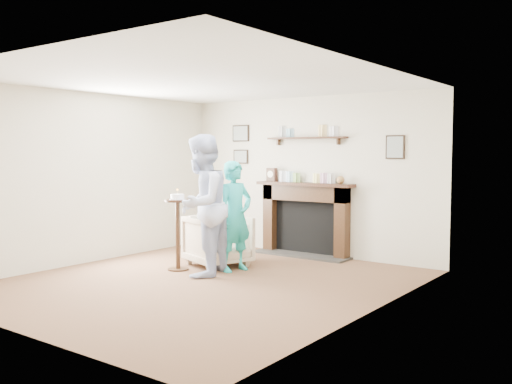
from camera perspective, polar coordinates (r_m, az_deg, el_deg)
ground at (r=7.24m, az=-5.19°, el=-8.99°), size 5.00×5.00×0.00m
room_shell at (r=7.59m, az=-1.79°, el=3.98°), size 4.54×5.02×2.52m
armchair at (r=8.25m, az=-3.80°, el=-7.38°), size 1.01×1.00×0.73m
man at (r=7.65m, az=-5.42°, el=-8.30°), size 0.94×1.07×1.86m
woman at (r=7.92m, az=-2.09°, el=-7.86°), size 0.46×0.61×1.51m
pedestal_table at (r=7.92m, az=-7.84°, el=-2.82°), size 0.35×0.35×1.12m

